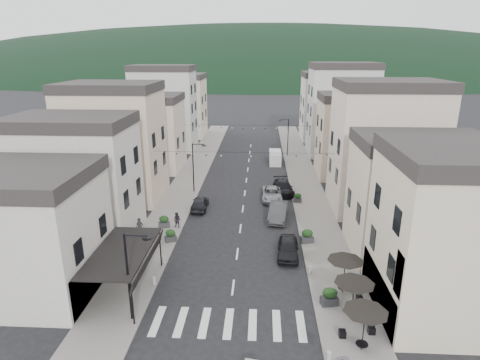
{
  "coord_description": "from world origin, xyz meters",
  "views": [
    {
      "loc": [
        1.84,
        -18.93,
        16.2
      ],
      "look_at": [
        -0.27,
        20.27,
        3.5
      ],
      "focal_mm": 30.0,
      "sensor_mm": 36.0,
      "label": 1
    }
  ],
  "objects_px": {
    "parked_car_c": "(272,194)",
    "parked_car_d": "(284,187)",
    "delivery_van": "(275,157)",
    "parked_car_e": "(200,203)",
    "pedestrian_a": "(140,228)",
    "parked_car_a": "(288,248)",
    "pedestrian_b": "(177,220)",
    "parked_car_b": "(278,212)"
  },
  "relations": [
    {
      "from": "parked_car_d",
      "to": "delivery_van",
      "type": "relative_size",
      "value": 1.14
    },
    {
      "from": "parked_car_e",
      "to": "pedestrian_a",
      "type": "xyz_separation_m",
      "value": [
        -4.33,
        -7.24,
        0.35
      ]
    },
    {
      "from": "parked_car_b",
      "to": "delivery_van",
      "type": "height_order",
      "value": "delivery_van"
    },
    {
      "from": "parked_car_b",
      "to": "parked_car_e",
      "type": "xyz_separation_m",
      "value": [
        -8.26,
        2.17,
        -0.11
      ]
    },
    {
      "from": "parked_car_a",
      "to": "pedestrian_b",
      "type": "distance_m",
      "value": 11.25
    },
    {
      "from": "delivery_van",
      "to": "pedestrian_a",
      "type": "height_order",
      "value": "delivery_van"
    },
    {
      "from": "parked_car_a",
      "to": "pedestrian_a",
      "type": "distance_m",
      "value": 13.39
    },
    {
      "from": "parked_car_c",
      "to": "pedestrian_a",
      "type": "distance_m",
      "value": 16.13
    },
    {
      "from": "parked_car_a",
      "to": "delivery_van",
      "type": "relative_size",
      "value": 0.98
    },
    {
      "from": "parked_car_c",
      "to": "pedestrian_b",
      "type": "relative_size",
      "value": 3.15
    },
    {
      "from": "parked_car_c",
      "to": "pedestrian_b",
      "type": "xyz_separation_m",
      "value": [
        -9.15,
        -8.44,
        0.22
      ]
    },
    {
      "from": "parked_car_a",
      "to": "parked_car_e",
      "type": "xyz_separation_m",
      "value": [
        -8.8,
        9.81,
        -0.03
      ]
    },
    {
      "from": "parked_car_d",
      "to": "delivery_van",
      "type": "xyz_separation_m",
      "value": [
        -0.63,
        13.18,
        0.3
      ]
    },
    {
      "from": "parked_car_e",
      "to": "delivery_van",
      "type": "xyz_separation_m",
      "value": [
        8.57,
        18.83,
        0.32
      ]
    },
    {
      "from": "parked_car_e",
      "to": "pedestrian_a",
      "type": "relative_size",
      "value": 2.21
    },
    {
      "from": "parked_car_d",
      "to": "pedestrian_a",
      "type": "distance_m",
      "value": 18.69
    },
    {
      "from": "parked_car_a",
      "to": "parked_car_d",
      "type": "xyz_separation_m",
      "value": [
        0.4,
        15.46,
        -0.01
      ]
    },
    {
      "from": "parked_car_c",
      "to": "delivery_van",
      "type": "xyz_separation_m",
      "value": [
        0.81,
        15.42,
        0.34
      ]
    },
    {
      "from": "parked_car_a",
      "to": "pedestrian_b",
      "type": "xyz_separation_m",
      "value": [
        -10.19,
        4.78,
        0.17
      ]
    },
    {
      "from": "parked_car_d",
      "to": "parked_car_a",
      "type": "bearing_deg",
      "value": -98.62
    },
    {
      "from": "parked_car_b",
      "to": "parked_car_e",
      "type": "distance_m",
      "value": 8.54
    },
    {
      "from": "parked_car_b",
      "to": "pedestrian_b",
      "type": "relative_size",
      "value": 3.15
    },
    {
      "from": "delivery_van",
      "to": "pedestrian_a",
      "type": "bearing_deg",
      "value": -116.37
    },
    {
      "from": "parked_car_d",
      "to": "delivery_van",
      "type": "height_order",
      "value": "delivery_van"
    },
    {
      "from": "pedestrian_a",
      "to": "pedestrian_b",
      "type": "bearing_deg",
      "value": 34.43
    },
    {
      "from": "parked_car_c",
      "to": "delivery_van",
      "type": "relative_size",
      "value": 1.13
    },
    {
      "from": "delivery_van",
      "to": "pedestrian_b",
      "type": "height_order",
      "value": "delivery_van"
    },
    {
      "from": "pedestrian_a",
      "to": "pedestrian_b",
      "type": "relative_size",
      "value": 1.19
    },
    {
      "from": "parked_car_d",
      "to": "pedestrian_a",
      "type": "relative_size",
      "value": 2.67
    },
    {
      "from": "parked_car_d",
      "to": "pedestrian_b",
      "type": "relative_size",
      "value": 3.19
    },
    {
      "from": "parked_car_b",
      "to": "parked_car_d",
      "type": "bearing_deg",
      "value": 90.02
    },
    {
      "from": "parked_car_c",
      "to": "parked_car_e",
      "type": "xyz_separation_m",
      "value": [
        -7.77,
        -3.41,
        0.02
      ]
    },
    {
      "from": "pedestrian_b",
      "to": "parked_car_e",
      "type": "bearing_deg",
      "value": 88.05
    },
    {
      "from": "parked_car_d",
      "to": "pedestrian_a",
      "type": "bearing_deg",
      "value": -143.54
    },
    {
      "from": "parked_car_a",
      "to": "parked_car_d",
      "type": "height_order",
      "value": "parked_car_a"
    },
    {
      "from": "parked_car_b",
      "to": "parked_car_c",
      "type": "xyz_separation_m",
      "value": [
        -0.49,
        5.58,
        -0.13
      ]
    },
    {
      "from": "parked_car_e",
      "to": "parked_car_b",
      "type": "bearing_deg",
      "value": 164.49
    },
    {
      "from": "parked_car_a",
      "to": "parked_car_e",
      "type": "relative_size",
      "value": 1.04
    },
    {
      "from": "parked_car_a",
      "to": "pedestrian_a",
      "type": "relative_size",
      "value": 2.3
    },
    {
      "from": "parked_car_e",
      "to": "delivery_van",
      "type": "distance_m",
      "value": 20.69
    },
    {
      "from": "parked_car_c",
      "to": "parked_car_d",
      "type": "height_order",
      "value": "parked_car_d"
    },
    {
      "from": "parked_car_a",
      "to": "pedestrian_a",
      "type": "height_order",
      "value": "pedestrian_a"
    }
  ]
}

